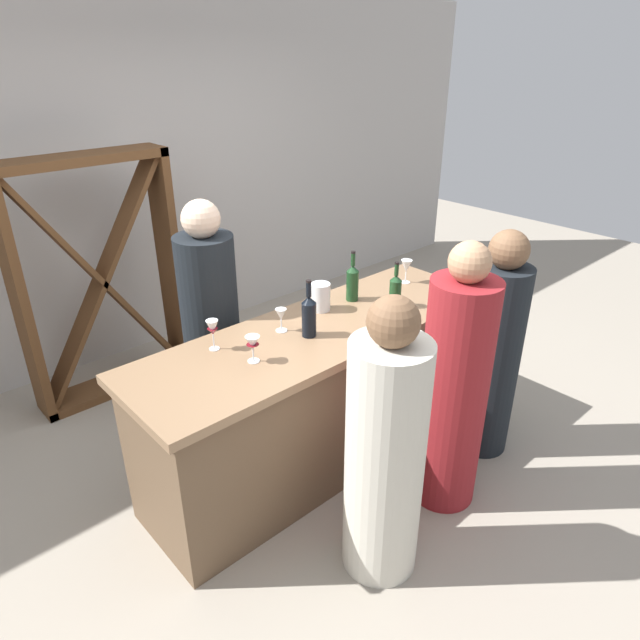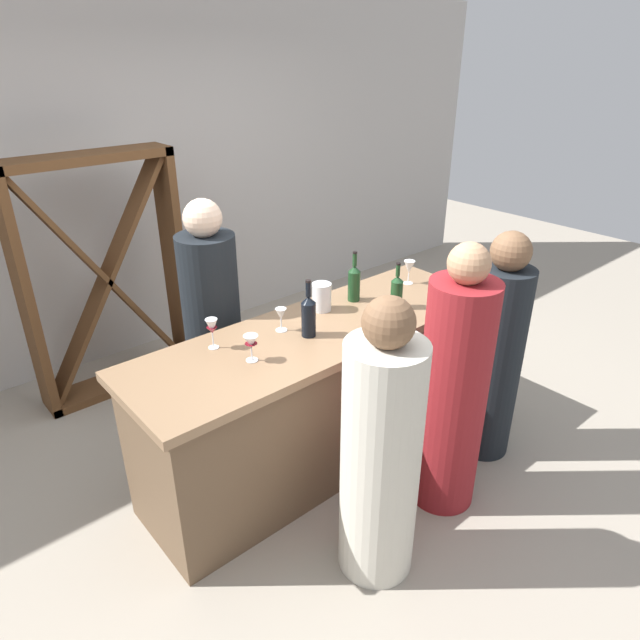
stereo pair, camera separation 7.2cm
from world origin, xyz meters
The scene contains 16 objects.
ground_plane centered at (0.00, 0.00, 0.00)m, with size 12.00×12.00×0.00m, color #9E9384.
back_wall centered at (0.00, 2.20, 1.40)m, with size 8.00×0.10×2.80m, color #BCB7B2.
bar_counter centered at (0.00, 0.00, 0.46)m, with size 2.30×0.72×0.92m.
wine_rack centered at (-0.59, 1.65, 0.87)m, with size 1.13×0.28×1.74m.
wine_bottle_leftmost_near_black centered at (-0.11, -0.03, 1.05)m, with size 0.08×0.08×0.33m.
wine_bottle_second_left_olive_green centered at (0.41, 0.15, 1.04)m, with size 0.08×0.08×0.32m.
wine_bottle_center_olive_green centered at (0.53, -0.09, 1.03)m, with size 0.07×0.07×0.29m.
wine_glass_near_left centered at (-0.50, -0.05, 1.02)m, with size 0.08×0.08×0.14m.
wine_glass_near_center centered at (0.88, 0.11, 1.03)m, with size 0.08×0.08×0.16m.
wine_glass_near_right centered at (-0.18, 0.12, 1.02)m, with size 0.07×0.07×0.13m.
wine_glass_far_left centered at (-0.58, 0.19, 1.04)m, with size 0.07×0.07×0.17m.
water_pitcher centered at (0.17, 0.18, 1.01)m, with size 0.12×0.12×0.17m.
person_left_guest centered at (-0.31, -0.79, 0.67)m, with size 0.44×0.44×1.47m.
person_center_guest centered at (0.87, -0.61, 0.68)m, with size 0.38×0.38×1.46m.
person_right_guest centered at (0.32, -0.72, 0.71)m, with size 0.43×0.43×1.54m.
person_server_behind centered at (-0.32, 0.65, 0.74)m, with size 0.37×0.37×1.59m.
Camera 1 is at (-1.91, -2.10, 2.36)m, focal length 31.46 mm.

